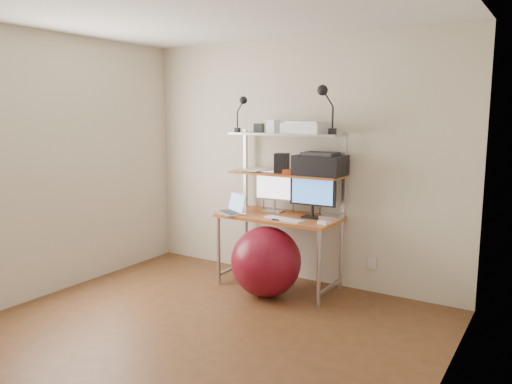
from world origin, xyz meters
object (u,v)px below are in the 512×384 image
at_px(monitor_black, 313,194).
at_px(exercise_ball, 266,262).
at_px(monitor_silver, 274,188).
at_px(printer, 320,164).
at_px(laptop, 233,209).

height_order(monitor_black, exercise_ball, monitor_black).
bearing_deg(exercise_ball, monitor_black, 49.25).
bearing_deg(monitor_black, monitor_silver, 170.26).
height_order(printer, exercise_ball, printer).
relative_size(monitor_silver, exercise_ball, 0.69).
relative_size(laptop, printer, 0.81).
xyz_separation_m(monitor_silver, exercise_ball, (0.15, -0.42, -0.65)).
height_order(monitor_black, laptop, monitor_black).
bearing_deg(printer, monitor_black, -123.44).
distance_m(monitor_black, printer, 0.29).
bearing_deg(printer, exercise_ball, -129.74).
distance_m(monitor_black, exercise_ball, 0.79).
height_order(laptop, printer, printer).
distance_m(monitor_silver, exercise_ball, 0.79).
xyz_separation_m(monitor_silver, printer, (0.51, 0.01, 0.27)).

